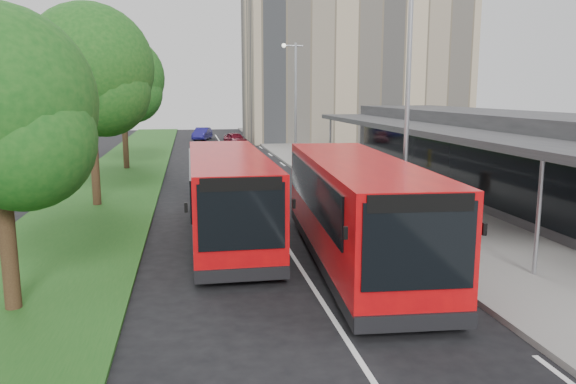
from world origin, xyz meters
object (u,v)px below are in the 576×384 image
Objects in this scene: litter_bin at (380,185)px; tree_far at (122,84)px; bus_main at (356,211)px; bus_second at (228,196)px; tree_mid at (89,77)px; lamp_post_near at (405,97)px; bollard at (316,160)px; car_far at (202,134)px; car_near at (235,139)px; lamp_post_far at (294,95)px.

tree_far is at bearing 136.64° from litter_bin.
bus_second is at bearing 139.45° from bus_main.
tree_mid reaches higher than litter_bin.
bus_second is 9.91m from litter_bin.
litter_bin is at bearing -0.36° from tree_mid.
bus_main is (-2.44, -2.75, -3.17)m from lamp_post_near.
bus_main is at bearing -112.90° from litter_bin.
bollard is (-1.06, 8.90, 0.10)m from litter_bin.
tree_far is 7.43× the size of bollard.
lamp_post_near is at bearing -32.36° from tree_mid.
bollard is (0.60, 15.87, -4.00)m from lamp_post_near.
tree_far reaches higher than car_far.
car_far is (-7.43, 34.36, 0.02)m from litter_bin.
lamp_post_near is 7.09× the size of bollard.
bus_second is 40.73m from car_far.
bus_second is at bearing -50.87° from tree_mid.
tree_mid reaches higher than car_far.
tree_mid is 2.48× the size of car_near.
bus_main is at bearing -44.28° from bus_second.
lamp_post_far is (0.00, 20.00, 0.00)m from lamp_post_near.
car_near is 7.04m from car_far.
bus_main is at bearing -96.13° from lamp_post_far.
lamp_post_far reaches higher than litter_bin.
tree_mid is 1.07× the size of lamp_post_far.
car_near is at bearing 99.18° from litter_bin.
tree_mid is 1.02× the size of tree_far.
lamp_post_near reaches higher than bus_second.
bus_second reaches higher than litter_bin.
tree_far is at bearing -133.29° from car_near.
car_near is at bearing 100.29° from bollard.
lamp_post_far is 5.78m from bollard.
lamp_post_near reaches higher than litter_bin.
bus_main is at bearing -68.28° from tree_far.
car_far is (5.36, 34.28, -4.89)m from tree_mid.
litter_bin is at bearing -83.21° from bollard.
lamp_post_near reaches higher than car_near.
tree_far is 1.05× the size of lamp_post_near.
bus_main is (8.69, -9.80, -3.98)m from tree_mid.
lamp_post_near is 2.32× the size of car_near.
tree_mid is 0.79× the size of bus_main.
car_far is (-2.91, 6.41, 0.05)m from car_near.
tree_mid is at bearing -130.68° from lamp_post_far.
lamp_post_near is 16.38m from bollard.
litter_bin is at bearing -62.80° from car_far.
bus_second is 9.03× the size of bollard.
litter_bin is 28.31m from car_near.
lamp_post_far is 0.79× the size of bus_second.
bus_main reaches higher than bus_second.
tree_far is 19.58m from bus_second.
tree_mid is at bearing 135.29° from bus_main.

